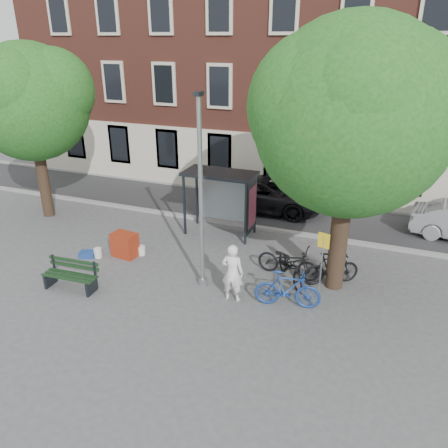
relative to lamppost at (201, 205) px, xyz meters
name	(u,v)px	position (x,y,z in m)	size (l,w,h in m)	color
ground	(203,285)	(0.00, 0.00, -2.78)	(90.00, 90.00, 0.00)	#4C4C4F
road	(264,211)	(0.00, 7.00, -2.78)	(40.00, 4.00, 0.01)	#28282B
curb_near	(251,226)	(0.00, 5.00, -2.72)	(40.00, 0.25, 0.12)	gray
curb_far	(275,197)	(0.00, 9.00, -2.72)	(40.00, 0.25, 0.12)	gray
building_row	(302,47)	(0.00, 13.00, 4.22)	(30.00, 8.00, 14.00)	brown
lamppost	(201,205)	(0.00, 0.00, 0.00)	(0.28, 0.35, 6.11)	#9EA0A3
tree_right	(353,111)	(4.01, 1.38, 2.83)	(5.76, 5.60, 8.20)	black
tree_left	(27,97)	(-8.99, 2.88, 2.43)	(5.18, 4.86, 7.40)	black
bus_shelter	(230,190)	(-0.61, 4.11, -0.87)	(2.85, 1.45, 2.62)	#1E2328
painter	(232,273)	(1.20, -0.45, -1.85)	(0.68, 0.45, 1.87)	white
bench	(71,276)	(-3.84, -1.73, -2.36)	(1.84, 0.71, 0.93)	#1E2328
bike_a	(288,261)	(2.44, 1.58, -2.22)	(0.75, 2.16, 1.13)	black
bike_b	(287,289)	(2.86, -0.21, -2.19)	(0.56, 1.97, 1.19)	navy
bike_c	(291,267)	(2.60, 1.30, -2.25)	(0.70, 2.02, 1.06)	black
bike_d	(331,268)	(3.86, 1.61, -2.21)	(0.54, 1.90, 1.14)	black
car_dark	(264,194)	(-0.10, 7.31, -2.02)	(2.52, 5.46, 1.52)	black
red_stand	(125,245)	(-3.50, 0.83, -2.33)	(0.90, 0.60, 0.90)	maroon
blue_crate	(87,254)	(-4.77, 0.25, -2.68)	(0.55, 0.40, 0.20)	navy
bucket_a	(126,249)	(-3.56, 0.98, -2.60)	(0.28, 0.28, 0.36)	white
bucket_b	(98,253)	(-4.38, 0.36, -2.60)	(0.28, 0.28, 0.36)	silver
bucket_c	(141,250)	(-3.00, 1.12, -2.60)	(0.28, 0.28, 0.36)	white
notice_sign	(323,250)	(3.64, 0.79, -1.20)	(0.36, 0.13, 2.13)	#9EA0A3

